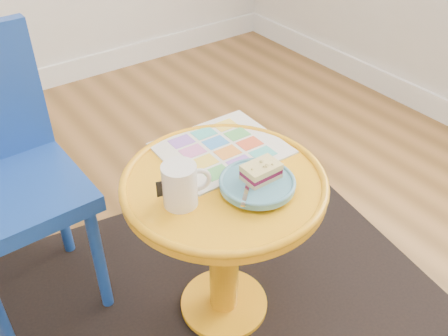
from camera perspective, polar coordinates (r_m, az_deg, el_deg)
rug at (r=1.60m, az=0.00°, el=-15.40°), size 1.46×1.29×0.01m
side_table at (r=1.34m, az=0.00°, el=-6.14°), size 0.52×0.52×0.50m
chair at (r=1.47m, az=-24.27°, el=0.05°), size 0.37×0.37×0.82m
newspaper at (r=1.37m, az=-0.29°, el=2.27°), size 0.33×0.28×0.01m
mug at (r=1.16m, az=-4.97°, el=-1.82°), size 0.12×0.08×0.11m
plate at (r=1.22m, az=3.82°, el=-1.80°), size 0.19×0.19×0.02m
cake_slice at (r=1.21m, az=4.27°, el=-0.39°), size 0.09×0.06×0.04m
fork at (r=1.20m, az=2.75°, el=-1.98°), size 0.11×0.11×0.00m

